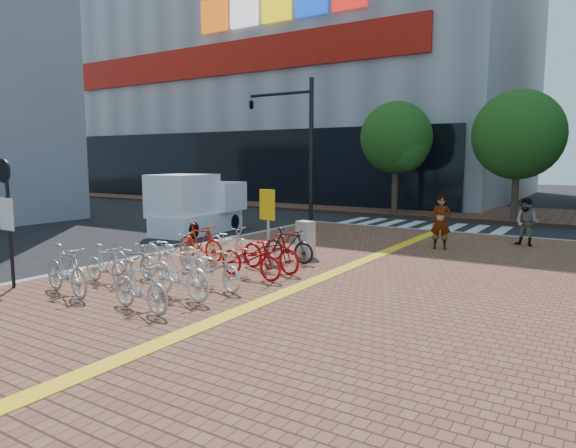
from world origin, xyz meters
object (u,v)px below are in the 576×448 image
Objects in this scene: bike_2 at (134,258)px; bike_7 at (179,272)px; yellow_sign at (267,211)px; box_truck at (196,205)px; bike_4 at (200,243)px; utility_box at (305,239)px; bike_9 at (251,258)px; bike_11 at (288,245)px; traffic_light_pole at (283,126)px; bike_3 at (170,250)px; bike_1 at (106,264)px; pedestrian_a at (441,222)px; bike_8 at (215,268)px; bike_0 at (66,270)px; bike_5 at (229,240)px; bike_10 at (271,251)px; pedestrian_b at (527,222)px; notice_sign at (7,207)px; bike_6 at (140,286)px.

bike_2 is 0.92× the size of bike_7.
box_truck is at bearing 148.92° from yellow_sign.
utility_box is at bearing -38.43° from bike_4.
bike_9 is 0.43× the size of box_truck.
traffic_light_pole is at bearing 34.80° from bike_11.
yellow_sign is at bearing -39.21° from bike_3.
bike_1 is 0.88× the size of pedestrian_a.
bike_3 is 1.05× the size of bike_8.
bike_0 is at bearing 148.85° from bike_9.
bike_5 is (-0.05, 5.57, -0.11)m from bike_0.
bike_10 is (0.05, 2.17, 0.06)m from bike_8.
bike_0 is at bearing -103.43° from yellow_sign.
pedestrian_b is at bearing -41.78° from bike_5.
notice_sign reaches higher than bike_3.
bike_4 is 7.76m from pedestrian_a.
bike_5 is 0.26× the size of traffic_light_pole.
bike_10 is at bearing 9.98° from bike_8.
bike_6 is 14.25m from traffic_light_pole.
bike_4 is 5.00m from notice_sign.
bike_6 is 1.02× the size of pedestrian_b.
pedestrian_a is at bearing 56.63° from notice_sign.
utility_box is at bearing -52.17° from traffic_light_pole.
bike_10 is at bearing -35.03° from box_truck.
bike_1 is 0.35× the size of box_truck.
box_truck is (-4.62, 7.35, 0.55)m from bike_2.
utility_box is (2.33, 4.48, 0.09)m from bike_2.
box_truck is (-7.19, 5.94, 0.50)m from bike_9.
bike_0 reaches higher than bike_9.
bike_1 is 0.96× the size of pedestrian_b.
traffic_light_pole reaches higher than bike_3.
bike_3 is 0.65× the size of notice_sign.
bike_10 is (2.48, 3.20, 0.07)m from bike_1.
bike_6 is 11.72m from box_truck.
bike_8 is 2.18m from bike_10.
notice_sign is at bearing 147.74° from bike_11.
bike_5 is 6.11m from box_truck.
bike_10 is 1.23× the size of bike_11.
bike_2 is at bearing 15.20° from bike_0.
bike_0 is 1.10× the size of bike_5.
bike_4 is 1.01× the size of bike_8.
bike_3 reaches higher than bike_6.
notice_sign is at bearing -71.74° from box_truck.
bike_4 reaches higher than bike_1.
bike_7 is at bearing -49.52° from box_truck.
bike_7 is (2.42, -0.90, 0.11)m from bike_2.
pedestrian_b reaches higher than bike_10.
bike_6 is at bearing -113.56° from bike_1.
bike_1 is 2.48m from notice_sign.
bike_4 is at bearing -134.90° from utility_box.
bike_3 is 2.49m from bike_9.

